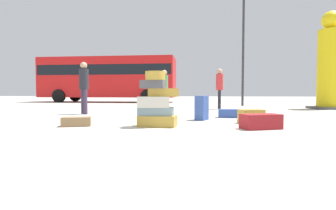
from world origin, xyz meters
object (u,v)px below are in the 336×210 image
person_bearded_onlooker (164,86)px  person_tourist_with_camera (220,85)px  suitcase_navy_left_side (202,108)px  suitcase_navy_white_trunk (229,113)px  suitcase_maroon_upright_blue (261,122)px  lamp_post (243,24)px  suitcase_tan_right_side (251,116)px  person_passerby_in_red (84,83)px  parked_bus (108,77)px  suitcase_tower (157,103)px  yellow_dummy_statue (330,66)px  suitcase_brown_behind_tower (76,122)px

person_bearded_onlooker → person_tourist_with_camera: size_ratio=0.97×
suitcase_navy_left_side → suitcase_navy_white_trunk: bearing=67.5°
suitcase_maroon_upright_blue → lamp_post: (1.09, 9.09, 4.05)m
suitcase_tan_right_side → person_tourist_with_camera: person_tourist_with_camera is taller
person_passerby_in_red → lamp_post: (5.96, 6.05, 3.19)m
suitcase_tan_right_side → parked_bus: 14.92m
suitcase_tower → suitcase_navy_white_trunk: 2.81m
suitcase_tan_right_side → person_passerby_in_red: person_passerby_in_red is taller
yellow_dummy_statue → suitcase_tower: bearing=-133.7°
person_passerby_in_red → yellow_dummy_statue: 10.00m
suitcase_navy_white_trunk → person_tourist_with_camera: 3.88m
suitcase_brown_behind_tower → lamp_post: size_ratio=0.09×
suitcase_navy_left_side → yellow_dummy_statue: (5.46, 5.28, 1.52)m
suitcase_maroon_upright_blue → parked_bus: 15.76m
suitcase_navy_left_side → suitcase_tan_right_side: (1.12, -0.58, -0.15)m
suitcase_navy_left_side → suitcase_maroon_upright_blue: size_ratio=0.84×
suitcase_brown_behind_tower → lamp_post: bearing=44.0°
parked_bus → suitcase_tower: bearing=-67.0°
suitcase_navy_left_side → suitcase_brown_behind_tower: size_ratio=1.06×
person_tourist_with_camera → suitcase_brown_behind_tower: bearing=-23.4°
person_passerby_in_red → parked_bus: parked_bus is taller
suitcase_tan_right_side → person_passerby_in_red: (-4.87, 2.05, 0.84)m
suitcase_navy_left_side → suitcase_tower: bearing=-101.5°
suitcase_navy_left_side → suitcase_navy_white_trunk: 1.12m
person_tourist_with_camera → parked_bus: parked_bus is taller
suitcase_navy_left_side → suitcase_navy_white_trunk: (0.78, 0.78, -0.19)m
person_bearded_onlooker → yellow_dummy_statue: size_ratio=0.40×
suitcase_tower → suitcase_tan_right_side: size_ratio=2.19×
person_passerby_in_red → suitcase_brown_behind_tower: bearing=-23.8°
suitcase_navy_white_trunk → person_passerby_in_red: bearing=174.4°
person_bearded_onlooker → person_passerby_in_red: size_ratio=0.97×
suitcase_tan_right_side → person_tourist_with_camera: bearing=75.7°
person_passerby_in_red → yellow_dummy_statue: size_ratio=0.41×
suitcase_maroon_upright_blue → suitcase_navy_white_trunk: suitcase_maroon_upright_blue is taller
person_bearded_onlooker → person_tourist_with_camera: person_tourist_with_camera is taller
suitcase_tower → yellow_dummy_statue: yellow_dummy_statue is taller
suitcase_navy_white_trunk → person_passerby_in_red: person_passerby_in_red is taller
parked_bus → lamp_post: bearing=-27.2°
suitcase_tower → parked_bus: bearing=112.4°
person_bearded_onlooker → yellow_dummy_statue: (6.93, 1.07, 0.86)m
suitcase_brown_behind_tower → person_tourist_with_camera: size_ratio=0.35×
suitcase_tower → person_bearded_onlooker: size_ratio=0.70×
suitcase_brown_behind_tower → suitcase_maroon_upright_blue: bearing=-18.3°
suitcase_tower → person_tourist_with_camera: person_tourist_with_camera is taller
lamp_post → person_bearded_onlooker: bearing=-138.0°
suitcase_tan_right_side → yellow_dummy_statue: yellow_dummy_statue is taller
suitcase_navy_left_side → person_bearded_onlooker: (-1.48, 4.21, 0.66)m
suitcase_tower → yellow_dummy_statue: (6.40, 6.69, 1.35)m
suitcase_navy_left_side → lamp_post: size_ratio=0.10×
suitcase_maroon_upright_blue → suitcase_navy_white_trunk: size_ratio=1.24×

